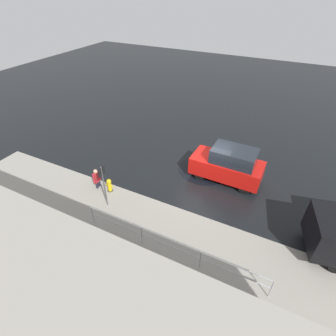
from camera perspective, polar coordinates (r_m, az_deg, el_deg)
ground_plane at (r=15.09m, az=7.13°, el=-2.72°), size 60.00×60.00×0.00m
kerb_strip at (r=12.26m, az=-0.06°, el=-13.75°), size 24.00×3.20×0.04m
moving_hatchback at (r=14.84m, az=13.01°, el=0.74°), size 3.93×1.78×2.06m
fire_hydrant at (r=14.37m, az=-12.63°, el=-3.70°), size 0.42×0.31×0.80m
pedestrian at (r=14.59m, az=-15.27°, el=-2.06°), size 0.26×0.57×1.22m
metal_railing at (r=10.96m, az=0.38°, el=-16.16°), size 8.00×0.04×1.05m
sign_post at (r=12.80m, az=-13.91°, el=-2.78°), size 0.07×0.44×2.40m
puddle_patch at (r=15.96m, az=7.84°, el=-0.29°), size 3.09×3.09×0.01m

